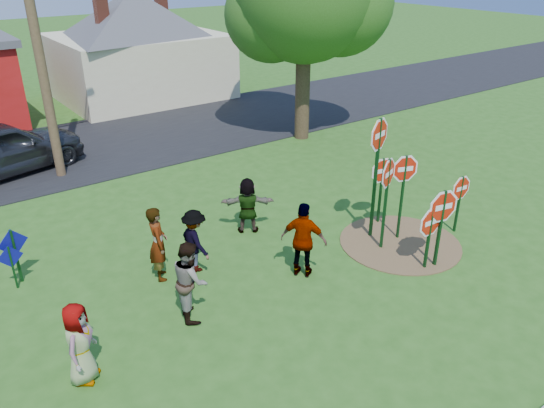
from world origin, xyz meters
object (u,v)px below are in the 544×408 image
at_px(stop_sign_c, 404,178).
at_px(utility_pole, 32,15).
at_px(person_a, 79,343).
at_px(stop_sign_d, 382,175).
at_px(stop_sign_a, 442,213).
at_px(stop_sign_b, 378,148).
at_px(suv, 2,148).
at_px(person_b, 158,243).

bearing_deg(stop_sign_c, utility_pole, 140.69).
bearing_deg(person_a, stop_sign_d, -42.82).
xyz_separation_m(stop_sign_a, stop_sign_b, (-0.19, 2.02, 1.08)).
xyz_separation_m(stop_sign_a, person_a, (-8.29, 1.28, -0.66)).
bearing_deg(person_a, stop_sign_a, -59.20).
xyz_separation_m(stop_sign_c, suv, (-7.54, 11.18, -0.81)).
height_order(person_a, utility_pole, utility_pole).
xyz_separation_m(stop_sign_c, stop_sign_d, (0.26, 0.97, -0.30)).
distance_m(person_a, utility_pole, 11.38).
relative_size(person_b, utility_pole, 0.18).
relative_size(person_a, suv, 0.30).
height_order(stop_sign_b, suv, stop_sign_b).
xyz_separation_m(person_a, utility_pole, (2.55, 10.14, 4.48)).
relative_size(stop_sign_d, person_b, 1.13).
distance_m(stop_sign_c, person_b, 6.42).
xyz_separation_m(stop_sign_a, suv, (-7.22, 12.68, -0.52)).
xyz_separation_m(stop_sign_b, suv, (-7.03, 10.66, -1.60)).
xyz_separation_m(stop_sign_b, stop_sign_d, (0.76, 0.45, -1.08)).
bearing_deg(person_b, suv, 27.39).
bearing_deg(stop_sign_b, person_b, 148.50).
bearing_deg(stop_sign_a, suv, 131.54).
relative_size(stop_sign_b, stop_sign_d, 1.66).
bearing_deg(stop_sign_c, person_b, -179.46).
bearing_deg(person_a, utility_pole, 25.48).
distance_m(stop_sign_b, person_a, 8.32).
bearing_deg(person_b, stop_sign_d, -81.75).
bearing_deg(utility_pole, stop_sign_c, -58.61).
distance_m(stop_sign_c, stop_sign_d, 1.05).
relative_size(stop_sign_d, person_a, 1.29).
height_order(stop_sign_b, person_a, stop_sign_b).
distance_m(stop_sign_d, suv, 12.86).
height_order(stop_sign_b, person_b, stop_sign_b).
bearing_deg(person_a, stop_sign_c, -49.00).
height_order(stop_sign_c, person_b, stop_sign_c).
height_order(stop_sign_a, utility_pole, utility_pole).
relative_size(stop_sign_c, suv, 0.47).
bearing_deg(stop_sign_b, suv, 107.35).
xyz_separation_m(stop_sign_b, utility_pole, (-5.55, 9.41, 2.74)).
relative_size(stop_sign_d, suv, 0.39).
xyz_separation_m(suv, utility_pole, (1.48, -1.25, 4.34)).
height_order(stop_sign_a, person_a, stop_sign_a).
xyz_separation_m(stop_sign_a, utility_pole, (-5.74, 11.42, 3.82)).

